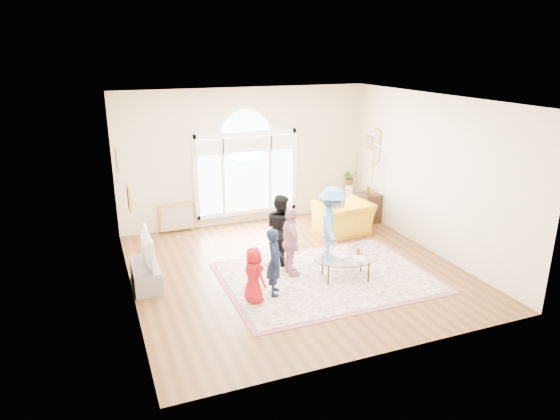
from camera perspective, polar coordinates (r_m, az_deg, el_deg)
name	(u,v)px	position (r m, az deg, el deg)	size (l,w,h in m)	color
ground	(295,269)	(9.64, 1.72, -6.76)	(6.00, 6.00, 0.00)	#543114
room_shell	(248,159)	(11.68, -3.63, 5.78)	(6.00, 6.00, 6.00)	beige
area_rug	(327,277)	(9.33, 5.43, -7.66)	(3.60, 2.60, 0.02)	beige
rug_border	(327,277)	(9.34, 5.43, -7.68)	(3.80, 2.80, 0.01)	#90535C
tv_console	(146,275)	(9.21, -15.12, -7.24)	(0.45, 1.00, 0.42)	gray
television	(144,249)	(9.01, -15.33, -4.31)	(0.17, 1.04, 0.60)	black
coffee_table	(346,259)	(9.16, 7.52, -5.56)	(1.30, 0.98, 0.54)	silver
armchair	(344,218)	(11.37, 7.27, -0.94)	(1.14, 1.00, 0.74)	yellow
side_cabinet	(370,207)	(12.31, 10.20, 0.31)	(0.40, 0.50, 0.70)	black
floor_lamp	(373,171)	(11.97, 10.53, 4.42)	(0.32, 0.32, 1.51)	black
plant_pedestal	(349,198)	(13.00, 7.87, 1.39)	(0.20, 0.20, 0.70)	white
potted_plant	(350,177)	(12.86, 7.98, 3.74)	(0.36, 0.31, 0.40)	#33722D
leaning_picture	(178,231)	(11.80, -11.57, -2.38)	(0.80, 0.05, 0.62)	tan
child_red	(254,275)	(8.27, -3.01, -7.41)	(0.47, 0.30, 0.96)	#AD1318
child_navy	(275,262)	(8.46, -0.62, -5.93)	(0.43, 0.28, 1.18)	#131F38
child_black	(281,229)	(9.67, 0.10, -2.14)	(0.67, 0.52, 1.37)	black
child_pink	(291,242)	(9.11, 1.25, -3.72)	(0.76, 0.32, 1.29)	#C8899A
child_blue	(332,224)	(9.77, 5.92, -1.63)	(0.97, 0.56, 1.50)	#5790C3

